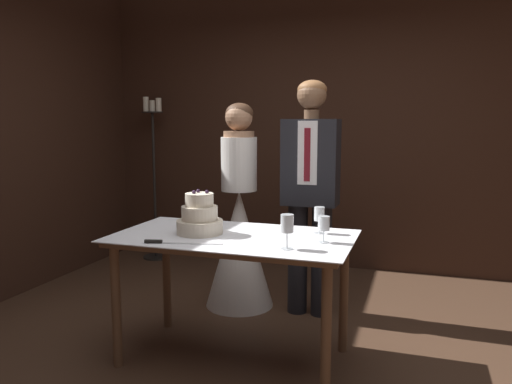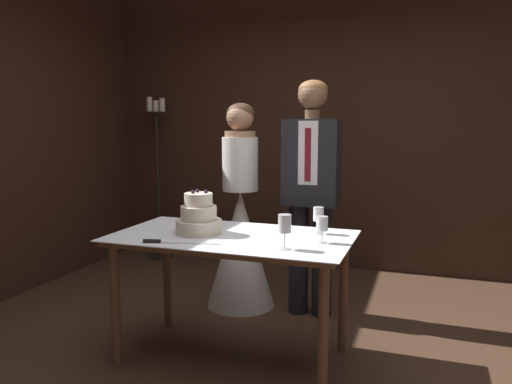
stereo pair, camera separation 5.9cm
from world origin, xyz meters
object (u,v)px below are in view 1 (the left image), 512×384
Objects in this scene: wine_glass_far at (324,224)px; bride at (239,233)px; wine_glass_near at (319,215)px; tiered_cake at (200,218)px; cake_table at (233,250)px; candle_stand at (154,176)px; cake_knife at (168,242)px; groom at (310,185)px; wine_glass_middle at (287,224)px.

bride reaches higher than wine_glass_far.
bride is at bearing 139.24° from wine_glass_near.
bride is (-0.07, 0.89, -0.29)m from tiered_cake.
candle_stand is (-1.64, 1.93, 0.20)m from cake_table.
tiered_cake is 0.65× the size of cake_knife.
bride reaches higher than cake_table.
candle_stand is (-1.92, 1.05, -0.11)m from groom.
bride reaches higher than tiered_cake.
wine_glass_near is 2.73m from candle_stand.
wine_glass_middle is at bearing -18.74° from tiered_cake.
tiered_cake reaches higher than cake_knife.
candle_stand is at bearing 138.43° from wine_glass_far.
tiered_cake reaches higher than wine_glass_middle.
groom is (0.50, 0.89, 0.12)m from tiered_cake.
cake_table is 0.83× the size of candle_stand.
tiered_cake is 0.16× the size of groom.
wine_glass_far reaches higher than cake_table.
wine_glass_near is at bearing 18.43° from tiered_cake.
groom is at bearing 106.77° from wine_glass_far.
tiered_cake reaches higher than wine_glass_near.
candle_stand reaches higher than wine_glass_far.
tiered_cake is at bearing -119.25° from groom.
wine_glass_near is 0.09× the size of groom.
groom is at bearing 60.75° from tiered_cake.
wine_glass_near is (0.70, 0.23, 0.02)m from tiered_cake.
candle_stand reaches higher than wine_glass_near.
wine_glass_far is at bearing 0.30° from tiered_cake.
cake_knife is at bearing -58.66° from candle_stand.
groom is (0.57, -0.00, 0.41)m from bride.
wine_glass_middle is (-0.09, -0.44, 0.02)m from wine_glass_near.
wine_glass_far is (0.77, 0.00, 0.01)m from tiered_cake.
bride is at bearing 94.41° from tiered_cake.
cake_table is 8.73× the size of wine_glass_near.
bride reaches higher than wine_glass_near.
wine_glass_near reaches higher than cake_knife.
groom reaches higher than wine_glass_near.
wine_glass_near is at bearing 24.55° from cake_table.
groom is (0.28, 0.88, 0.31)m from cake_table.
tiered_cake is at bearing -85.59° from bride.
candle_stand is at bearing 130.27° from cake_table.
wine_glass_far is at bearing -72.93° from wine_glass_near.
cake_knife reaches higher than cake_table.
cake_table is 2.54m from candle_stand.
cake_table is 0.97m from groom.
candle_stand is at bearing 151.25° from groom.
bride is (-0.28, 0.88, -0.10)m from cake_table.
wine_glass_middle is at bearing -58.38° from bride.
cake_table is at bearing -107.91° from groom.
candle_stand reaches higher than cake_knife.
candle_stand reaches higher than cake_table.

